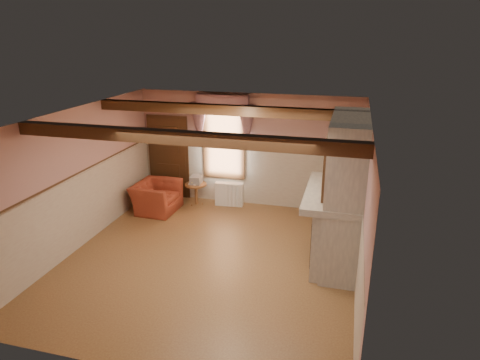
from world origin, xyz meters
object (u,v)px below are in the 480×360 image
(armchair, at_px, (157,197))
(bowl, at_px, (335,192))
(mantel_clock, at_px, (337,172))
(side_table, at_px, (196,194))
(radiator, at_px, (229,194))
(oil_lamp, at_px, (336,179))

(armchair, distance_m, bowl, 4.66)
(mantel_clock, bearing_deg, side_table, 161.58)
(radiator, bearing_deg, oil_lamp, -40.46)
(armchair, height_order, side_table, armchair)
(side_table, bearing_deg, radiator, 9.38)
(radiator, relative_size, oil_lamp, 2.50)
(side_table, bearing_deg, oil_lamp, -26.47)
(radiator, relative_size, bowl, 1.85)
(bowl, bearing_deg, side_table, 148.19)
(side_table, relative_size, radiator, 0.79)
(bowl, xyz_separation_m, oil_lamp, (0.00, 0.43, 0.09))
(side_table, bearing_deg, bowl, -31.81)
(bowl, distance_m, mantel_clock, 1.00)
(armchair, bearing_deg, radiator, -62.56)
(mantel_clock, relative_size, oil_lamp, 0.86)
(mantel_clock, xyz_separation_m, oil_lamp, (0.00, -0.57, 0.04))
(armchair, height_order, radiator, armchair)
(oil_lamp, bearing_deg, mantel_clock, 90.00)
(bowl, height_order, mantel_clock, mantel_clock)
(mantel_clock, bearing_deg, armchair, 172.98)
(side_table, xyz_separation_m, bowl, (3.47, -2.16, 1.19))
(bowl, height_order, oil_lamp, oil_lamp)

